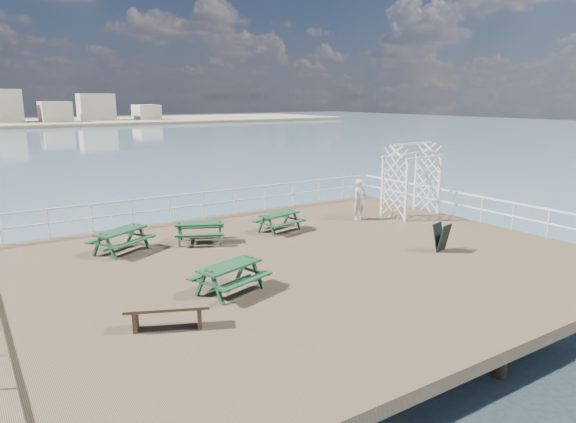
{
  "coord_description": "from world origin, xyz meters",
  "views": [
    {
      "loc": [
        -8.36,
        -12.43,
        4.9
      ],
      "look_at": [
        0.88,
        1.81,
        1.1
      ],
      "focal_mm": 32.0,
      "sensor_mm": 36.0,
      "label": 1
    }
  ],
  "objects_px": {
    "picnic_table_a": "(121,236)",
    "picnic_table_c": "(279,218)",
    "flat_bench_near": "(167,311)",
    "picnic_table_b": "(200,228)",
    "person": "(360,200)",
    "trellis_arbor": "(411,183)",
    "picnic_table_d": "(230,272)"
  },
  "relations": [
    {
      "from": "picnic_table_a",
      "to": "trellis_arbor",
      "type": "relative_size",
      "value": 0.71
    },
    {
      "from": "picnic_table_c",
      "to": "trellis_arbor",
      "type": "xyz_separation_m",
      "value": [
        6.13,
        -0.69,
        0.86
      ]
    },
    {
      "from": "picnic_table_a",
      "to": "picnic_table_d",
      "type": "xyz_separation_m",
      "value": [
        1.37,
        -5.04,
        0.0
      ]
    },
    {
      "from": "picnic_table_b",
      "to": "picnic_table_c",
      "type": "bearing_deg",
      "value": 22.44
    },
    {
      "from": "picnic_table_d",
      "to": "person",
      "type": "height_order",
      "value": "person"
    },
    {
      "from": "picnic_table_d",
      "to": "flat_bench_near",
      "type": "bearing_deg",
      "value": -169.1
    },
    {
      "from": "picnic_table_d",
      "to": "flat_bench_near",
      "type": "distance_m",
      "value": 2.39
    },
    {
      "from": "picnic_table_b",
      "to": "person",
      "type": "bearing_deg",
      "value": 22.57
    },
    {
      "from": "trellis_arbor",
      "to": "person",
      "type": "xyz_separation_m",
      "value": [
        -2.39,
        0.5,
        -0.53
      ]
    },
    {
      "from": "picnic_table_a",
      "to": "picnic_table_d",
      "type": "bearing_deg",
      "value": -104.21
    },
    {
      "from": "picnic_table_c",
      "to": "picnic_table_d",
      "type": "bearing_deg",
      "value": -146.83
    },
    {
      "from": "picnic_table_a",
      "to": "picnic_table_b",
      "type": "bearing_deg",
      "value": -37.35
    },
    {
      "from": "picnic_table_c",
      "to": "person",
      "type": "distance_m",
      "value": 3.75
    },
    {
      "from": "trellis_arbor",
      "to": "person",
      "type": "bearing_deg",
      "value": 161.25
    },
    {
      "from": "picnic_table_c",
      "to": "trellis_arbor",
      "type": "bearing_deg",
      "value": -19.49
    },
    {
      "from": "picnic_table_d",
      "to": "trellis_arbor",
      "type": "distance_m",
      "value": 11.15
    },
    {
      "from": "person",
      "to": "picnic_table_c",
      "type": "bearing_deg",
      "value": 173.75
    },
    {
      "from": "picnic_table_a",
      "to": "trellis_arbor",
      "type": "height_order",
      "value": "trellis_arbor"
    },
    {
      "from": "picnic_table_a",
      "to": "flat_bench_near",
      "type": "xyz_separation_m",
      "value": [
        -0.72,
        -6.2,
        -0.15
      ]
    },
    {
      "from": "picnic_table_c",
      "to": "flat_bench_near",
      "type": "relative_size",
      "value": 1.01
    },
    {
      "from": "picnic_table_c",
      "to": "picnic_table_a",
      "type": "bearing_deg",
      "value": 161.63
    },
    {
      "from": "picnic_table_a",
      "to": "picnic_table_c",
      "type": "xyz_separation_m",
      "value": [
        5.69,
        -0.53,
        -0.04
      ]
    },
    {
      "from": "picnic_table_c",
      "to": "trellis_arbor",
      "type": "height_order",
      "value": "trellis_arbor"
    },
    {
      "from": "picnic_table_b",
      "to": "picnic_table_c",
      "type": "height_order",
      "value": "picnic_table_b"
    },
    {
      "from": "picnic_table_d",
      "to": "trellis_arbor",
      "type": "bearing_deg",
      "value": 1.84
    },
    {
      "from": "person",
      "to": "picnic_table_a",
      "type": "bearing_deg",
      "value": 172.26
    },
    {
      "from": "picnic_table_a",
      "to": "trellis_arbor",
      "type": "xyz_separation_m",
      "value": [
        11.81,
        -1.21,
        0.82
      ]
    },
    {
      "from": "picnic_table_c",
      "to": "flat_bench_near",
      "type": "height_order",
      "value": "picnic_table_c"
    },
    {
      "from": "picnic_table_b",
      "to": "person",
      "type": "height_order",
      "value": "person"
    },
    {
      "from": "trellis_arbor",
      "to": "picnic_table_a",
      "type": "bearing_deg",
      "value": 167.26
    },
    {
      "from": "picnic_table_a",
      "to": "picnic_table_b",
      "type": "height_order",
      "value": "picnic_table_a"
    },
    {
      "from": "picnic_table_a",
      "to": "picnic_table_c",
      "type": "relative_size",
      "value": 1.19
    }
  ]
}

